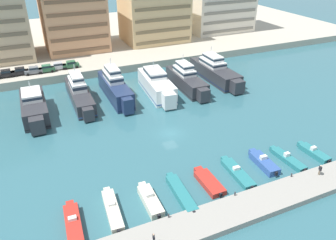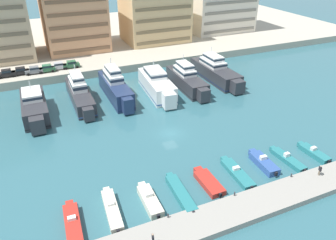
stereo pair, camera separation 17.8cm
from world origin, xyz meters
name	(u,v)px [view 2 (the right image)]	position (x,y,z in m)	size (l,w,h in m)	color
ground_plane	(170,133)	(0.00, 0.00, 0.00)	(400.00, 400.00, 0.00)	#336670
quay_promenade	(90,38)	(0.00, 67.32, 1.00)	(180.00, 70.00, 2.00)	#BCB29E
pier_dock	(239,210)	(0.00, -21.32, 0.44)	(120.00, 4.74, 0.88)	#9E998E
yacht_charcoal_far_left	(34,107)	(-21.46, 16.86, 1.95)	(4.71, 16.46, 6.56)	#333338
yacht_charcoal_left	(79,93)	(-12.23, 19.58, 2.12)	(3.86, 19.21, 7.71)	#333338
yacht_navy_mid_left	(115,87)	(-4.62, 18.78, 2.43)	(3.83, 18.53, 8.35)	navy
yacht_white_center_left	(157,85)	(4.41, 16.99, 2.17)	(5.82, 18.02, 7.03)	white
yacht_charcoal_center	(187,80)	(11.89, 17.09, 2.10)	(4.54, 17.79, 7.52)	#333338
yacht_charcoal_center_right	(216,71)	(20.73, 18.99, 2.17)	(4.88, 20.12, 7.69)	#333338
motorboat_red_far_left	(73,224)	(-19.69, -15.25, 0.53)	(2.19, 7.82, 1.43)	red
motorboat_cream_left	(112,210)	(-14.76, -14.83, 0.54)	(2.10, 8.17, 1.41)	beige
motorboat_cream_mid_left	(150,200)	(-9.79, -15.18, 0.57)	(1.89, 6.89, 1.58)	beige
motorboat_teal_center_left	(180,193)	(-5.46, -15.52, 0.47)	(1.95, 8.57, 0.93)	teal
motorboat_red_center	(208,182)	(-0.79, -14.96, 0.42)	(2.19, 6.71, 0.87)	red
motorboat_teal_center_right	(237,173)	(4.17, -14.74, 0.38)	(2.22, 8.08, 1.17)	teal
motorboat_blue_mid_right	(263,163)	(9.15, -14.48, 0.56)	(2.26, 6.67, 1.64)	#33569E
motorboat_teal_right	(288,159)	(13.34, -15.12, 0.41)	(1.84, 7.29, 1.34)	teal
motorboat_teal_far_right	(314,153)	(18.36, -15.51, 0.46)	(1.85, 6.26, 1.39)	teal
car_black_far_left	(6,73)	(-26.16, 36.09, 2.97)	(4.12, 1.96, 1.80)	black
car_black_left	(20,71)	(-23.05, 36.26, 2.97)	(4.12, 1.96, 1.80)	black
car_grey_mid_left	(34,70)	(-19.99, 35.68, 2.97)	(4.13, 1.98, 1.80)	slate
car_green_center_left	(47,68)	(-17.09, 35.71, 2.97)	(4.12, 1.96, 1.80)	#2D6642
car_silver_center	(58,66)	(-14.25, 36.38, 2.97)	(4.11, 1.93, 1.80)	#B7BCC1
car_green_center_right	(71,64)	(-11.09, 36.35, 2.97)	(4.13, 1.98, 1.80)	#2D6642
apartment_block_mid_left	(73,13)	(-6.47, 53.96, 12.00)	(17.29, 18.12, 21.90)	tan
apartment_block_center_left	(154,14)	(17.96, 52.02, 10.22)	(19.42, 15.48, 18.35)	#E0BC84
pedestrian_near_edge	(320,169)	(14.15, -20.45, 1.88)	(0.34, 0.63, 1.68)	#7A6B56
pedestrian_mid_deck	(153,238)	(-12.05, -22.18, 1.85)	(0.31, 0.62, 1.62)	#282D3D
bollard_west	(168,215)	(-8.92, -19.19, 1.21)	(0.20, 0.20, 0.61)	#2D2D33
bollard_west_mid	(235,194)	(0.66, -19.19, 1.21)	(0.20, 0.20, 0.61)	#2D2D33
bollard_east_mid	(291,175)	(10.23, -19.19, 1.21)	(0.20, 0.20, 0.61)	#2D2D33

